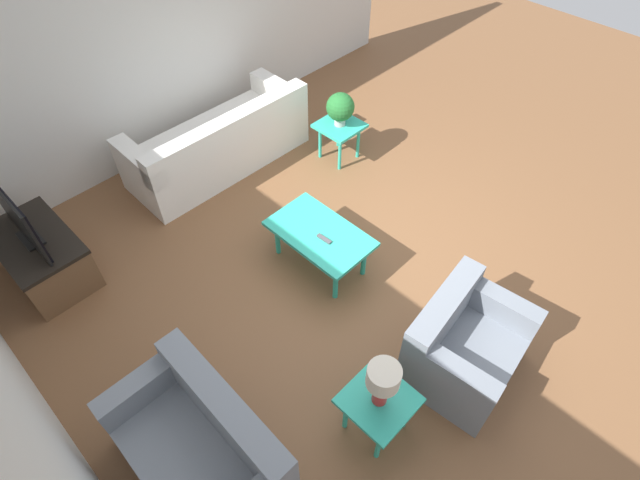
% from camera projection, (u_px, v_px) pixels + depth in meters
% --- Properties ---
extents(ground_plane, '(14.00, 14.00, 0.00)m').
position_uv_depth(ground_plane, '(361.00, 258.00, 5.18)').
color(ground_plane, brown).
extents(wall_back, '(7.20, 0.12, 2.70)m').
position_uv_depth(wall_back, '(4.00, 406.00, 2.72)').
color(wall_back, silver).
rests_on(wall_back, ground_plane).
extents(wall_right, '(0.12, 7.20, 2.70)m').
position_uv_depth(wall_right, '(164.00, 35.00, 5.61)').
color(wall_right, silver).
rests_on(wall_right, ground_plane).
extents(sofa, '(0.90, 2.21, 0.82)m').
position_uv_depth(sofa, '(220.00, 144.00, 5.96)').
color(sofa, white).
rests_on(sofa, ground_plane).
extents(armchair, '(0.87, 1.03, 0.80)m').
position_uv_depth(armchair, '(462.00, 346.00, 4.13)').
color(armchair, slate).
rests_on(armchair, ground_plane).
extents(loveseat, '(1.35, 0.80, 0.80)m').
position_uv_depth(loveseat, '(203.00, 449.00, 3.58)').
color(loveseat, slate).
rests_on(loveseat, ground_plane).
extents(coffee_table, '(1.02, 0.61, 0.45)m').
position_uv_depth(coffee_table, '(320.00, 236.00, 4.84)').
color(coffee_table, '#2DB79E').
rests_on(coffee_table, ground_plane).
extents(side_table_plant, '(0.50, 0.50, 0.48)m').
position_uv_depth(side_table_plant, '(340.00, 130.00, 6.00)').
color(side_table_plant, '#2DB79E').
rests_on(side_table_plant, ground_plane).
extents(side_table_lamp, '(0.50, 0.50, 0.48)m').
position_uv_depth(side_table_lamp, '(378.00, 404.00, 3.71)').
color(side_table_lamp, '#2DB79E').
rests_on(side_table_lamp, ground_plane).
extents(tv_stand_chest, '(1.04, 0.64, 0.53)m').
position_uv_depth(tv_stand_chest, '(42.00, 256.00, 4.83)').
color(tv_stand_chest, brown).
rests_on(tv_stand_chest, ground_plane).
extents(television, '(0.91, 0.16, 0.61)m').
position_uv_depth(television, '(16.00, 217.00, 4.42)').
color(television, black).
rests_on(television, tv_stand_chest).
extents(potted_plant, '(0.33, 0.33, 0.41)m').
position_uv_depth(potted_plant, '(340.00, 108.00, 5.77)').
color(potted_plant, '#B2ADA3').
rests_on(potted_plant, side_table_plant).
extents(table_lamp, '(0.24, 0.24, 0.44)m').
position_uv_depth(table_lamp, '(383.00, 381.00, 3.42)').
color(table_lamp, red).
rests_on(table_lamp, side_table_lamp).
extents(remote_control, '(0.16, 0.05, 0.02)m').
position_uv_depth(remote_control, '(324.00, 239.00, 4.73)').
color(remote_control, '#4C4C51').
rests_on(remote_control, coffee_table).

